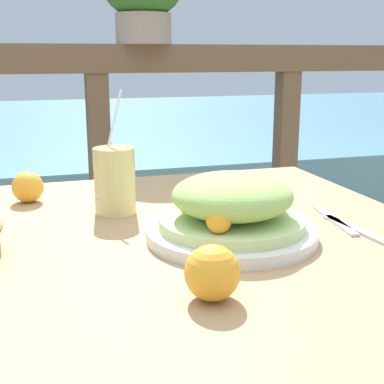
% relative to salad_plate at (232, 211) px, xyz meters
% --- Properties ---
extents(patio_table, '(0.97, 0.96, 0.72)m').
position_rel_salad_plate_xyz_m(patio_table, '(-0.10, 0.03, -0.14)').
color(patio_table, tan).
rests_on(patio_table, ground_plane).
extents(railing_fence, '(2.80, 0.08, 1.05)m').
position_rel_salad_plate_xyz_m(railing_fence, '(-0.10, 0.96, -0.04)').
color(railing_fence, brown).
rests_on(railing_fence, ground_plane).
extents(sea_backdrop, '(12.00, 4.00, 0.53)m').
position_rel_salad_plate_xyz_m(sea_backdrop, '(-0.10, 3.46, -0.50)').
color(sea_backdrop, '#568EA8').
rests_on(sea_backdrop, ground_plane).
extents(salad_plate, '(0.29, 0.29, 0.11)m').
position_rel_salad_plate_xyz_m(salad_plate, '(0.00, 0.00, 0.00)').
color(salad_plate, silver).
rests_on(salad_plate, patio_table).
extents(drink_glass, '(0.08, 0.08, 0.24)m').
position_rel_salad_plate_xyz_m(drink_glass, '(-0.16, 0.21, 0.02)').
color(drink_glass, '#DBCC7F').
rests_on(drink_glass, patio_table).
extents(fork, '(0.04, 0.18, 0.00)m').
position_rel_salad_plate_xyz_m(fork, '(0.22, 0.03, -0.05)').
color(fork, silver).
rests_on(fork, patio_table).
extents(knife, '(0.03, 0.18, 0.00)m').
position_rel_salad_plate_xyz_m(knife, '(0.23, -0.03, -0.05)').
color(knife, silver).
rests_on(knife, patio_table).
extents(orange_near_basket, '(0.07, 0.07, 0.07)m').
position_rel_salad_plate_xyz_m(orange_near_basket, '(-0.33, 0.34, -0.02)').
color(orange_near_basket, '#F9A328').
rests_on(orange_near_basket, patio_table).
extents(orange_near_glass, '(0.07, 0.07, 0.07)m').
position_rel_salad_plate_xyz_m(orange_near_glass, '(-0.11, -0.21, -0.01)').
color(orange_near_glass, '#F9A328').
rests_on(orange_near_glass, patio_table).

